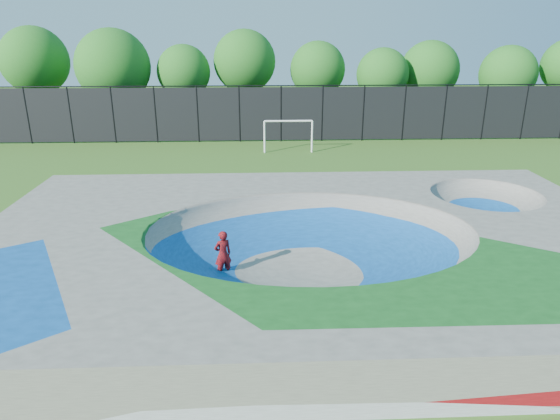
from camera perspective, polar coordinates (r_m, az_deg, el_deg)
The scene contains 7 objects.
ground at distance 17.14m, azimuth 3.35°, elevation -6.83°, with size 120.00×120.00×0.00m, color #315A19.
skate_deck at distance 16.82m, azimuth 3.40°, elevation -4.54°, with size 22.00×14.00×1.50m, color gray.
skater at distance 16.41m, azimuth -6.55°, elevation -5.05°, with size 0.59×0.39×1.63m, color red.
skateboard at distance 16.76m, azimuth -6.44°, elevation -7.50°, with size 0.78×0.22×0.05m, color black.
soccer_goal at distance 33.29m, azimuth 0.96°, elevation 9.12°, with size 3.27×0.12×2.16m.
fence at distance 36.70m, azimuth 0.12°, elevation 11.07°, with size 48.09×0.09×4.04m.
treeline at distance 41.42m, azimuth -0.64°, elevation 15.96°, with size 51.16×7.41×8.10m.
Camera 1 is at (-1.66, -15.24, 7.68)m, focal length 32.00 mm.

